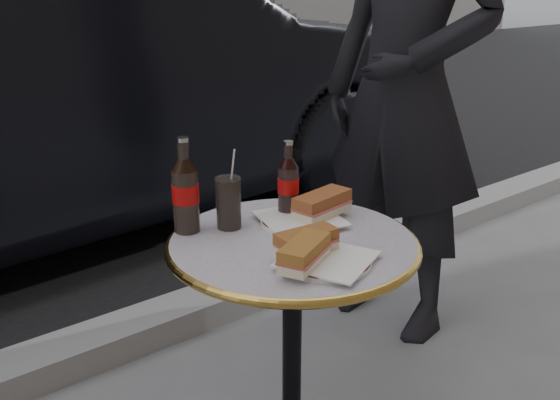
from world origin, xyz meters
TOP-DOWN VIEW (x-y plane):
  - curb at (0.00, 0.90)m, footprint 40.00×0.20m
  - bistro_table at (0.00, 0.00)m, footprint 0.62×0.62m
  - plate_left at (-0.03, -0.16)m, footprint 0.24×0.24m
  - plate_right at (0.08, 0.07)m, footprint 0.27×0.27m
  - sandwich_left_a at (-0.09, -0.15)m, footprint 0.17×0.13m
  - sandwich_left_b at (-0.04, -0.10)m, footprint 0.15×0.08m
  - sandwich_right at (0.14, 0.05)m, footprint 0.18×0.10m
  - cola_bottle_left at (-0.17, 0.21)m, footprint 0.07×0.07m
  - cola_bottle_right at (0.09, 0.13)m, footprint 0.07×0.07m
  - cola_glass at (-0.08, 0.16)m, footprint 0.07×0.07m
  - parked_car at (0.24, 2.27)m, footprint 1.97×4.88m
  - pedestrian at (0.89, 0.42)m, footprint 0.54×0.74m

SIDE VIEW (x-z plane):
  - curb at x=0.00m, z-range -0.01..0.11m
  - bistro_table at x=0.00m, z-range 0.00..0.73m
  - plate_left at x=-0.03m, z-range 0.73..0.74m
  - plate_right at x=0.08m, z-range 0.73..0.74m
  - sandwich_left_b at x=-0.04m, z-range 0.74..0.79m
  - sandwich_left_a at x=-0.09m, z-range 0.74..0.80m
  - sandwich_right at x=0.14m, z-range 0.74..0.80m
  - parked_car at x=0.24m, z-range 0.00..1.57m
  - cola_glass at x=-0.08m, z-range 0.73..0.87m
  - cola_bottle_right at x=0.09m, z-range 0.73..0.94m
  - cola_bottle_left at x=-0.17m, z-range 0.73..0.98m
  - pedestrian at x=0.89m, z-range 0.00..1.87m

